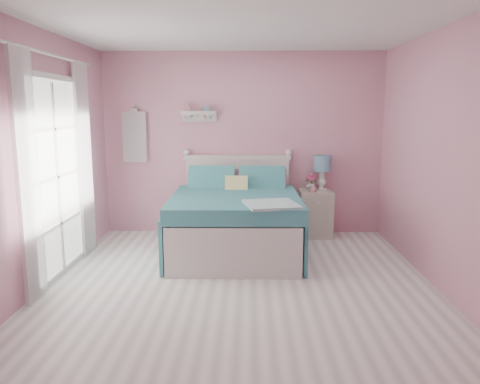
{
  "coord_description": "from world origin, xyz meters",
  "views": [
    {
      "loc": [
        0.09,
        -4.51,
        1.8
      ],
      "look_at": [
        -0.02,
        1.2,
        0.78
      ],
      "focal_mm": 35.0,
      "sensor_mm": 36.0,
      "label": 1
    }
  ],
  "objects_px": {
    "vase": "(311,186)",
    "teacup": "(313,189)",
    "bed": "(236,221)",
    "nightstand": "(316,214)",
    "table_lamp": "(322,166)"
  },
  "relations": [
    {
      "from": "bed",
      "to": "vase",
      "type": "distance_m",
      "value": 1.33
    },
    {
      "from": "bed",
      "to": "nightstand",
      "type": "relative_size",
      "value": 3.01
    },
    {
      "from": "nightstand",
      "to": "table_lamp",
      "type": "relative_size",
      "value": 1.33
    },
    {
      "from": "bed",
      "to": "nightstand",
      "type": "xyz_separation_m",
      "value": [
        1.12,
        0.75,
        -0.07
      ]
    },
    {
      "from": "bed",
      "to": "teacup",
      "type": "distance_m",
      "value": 1.27
    },
    {
      "from": "bed",
      "to": "table_lamp",
      "type": "relative_size",
      "value": 4.01
    },
    {
      "from": "bed",
      "to": "vase",
      "type": "xyz_separation_m",
      "value": [
        1.04,
        0.76,
        0.33
      ]
    },
    {
      "from": "bed",
      "to": "table_lamp",
      "type": "bearing_deg",
      "value": 33.63
    },
    {
      "from": "table_lamp",
      "to": "vase",
      "type": "distance_m",
      "value": 0.32
    },
    {
      "from": "vase",
      "to": "teacup",
      "type": "height_order",
      "value": "vase"
    },
    {
      "from": "nightstand",
      "to": "teacup",
      "type": "distance_m",
      "value": 0.39
    },
    {
      "from": "vase",
      "to": "teacup",
      "type": "xyz_separation_m",
      "value": [
        0.01,
        -0.11,
        -0.03
      ]
    },
    {
      "from": "teacup",
      "to": "table_lamp",
      "type": "bearing_deg",
      "value": 49.93
    },
    {
      "from": "nightstand",
      "to": "teacup",
      "type": "bearing_deg",
      "value": -122.03
    },
    {
      "from": "nightstand",
      "to": "teacup",
      "type": "xyz_separation_m",
      "value": [
        -0.07,
        -0.1,
        0.37
      ]
    }
  ]
}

